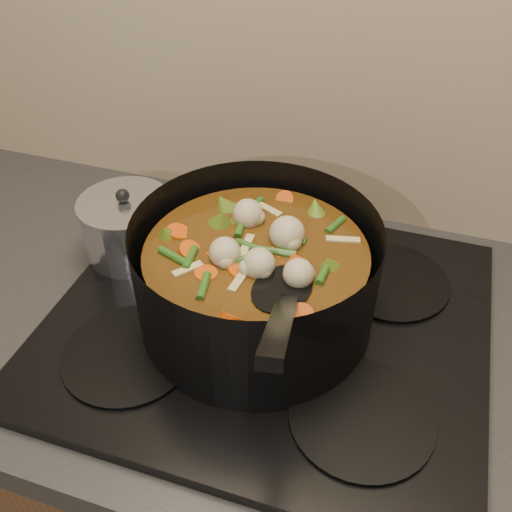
% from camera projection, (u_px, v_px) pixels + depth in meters
% --- Properties ---
extents(counter, '(2.64, 0.64, 0.91)m').
position_uv_depth(counter, '(265.00, 481.00, 1.14)').
color(counter, brown).
rests_on(counter, ground).
extents(stovetop, '(0.62, 0.54, 0.03)m').
position_uv_depth(stovetop, '(268.00, 320.00, 0.84)').
color(stovetop, black).
rests_on(stovetop, counter).
extents(stockpot, '(0.34, 0.44, 0.24)m').
position_uv_depth(stockpot, '(256.00, 278.00, 0.78)').
color(stockpot, black).
rests_on(stockpot, stovetop).
extents(saucepan, '(0.15, 0.15, 0.12)m').
position_uv_depth(saucepan, '(128.00, 227.00, 0.92)').
color(saucepan, silver).
rests_on(saucepan, stovetop).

